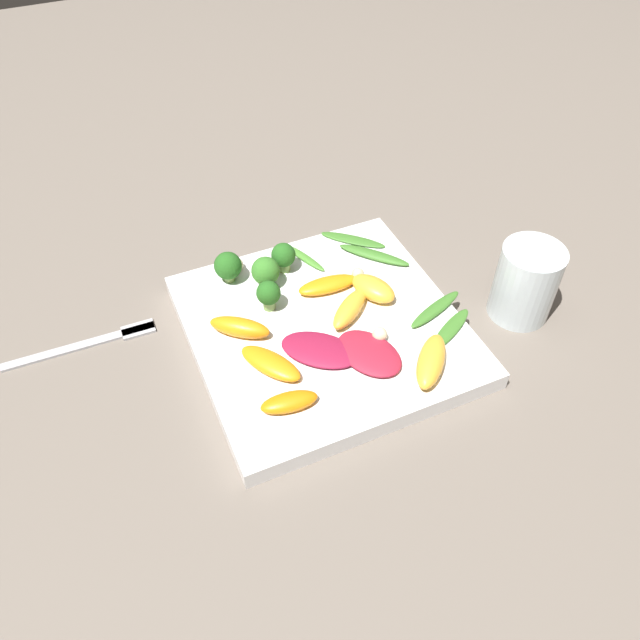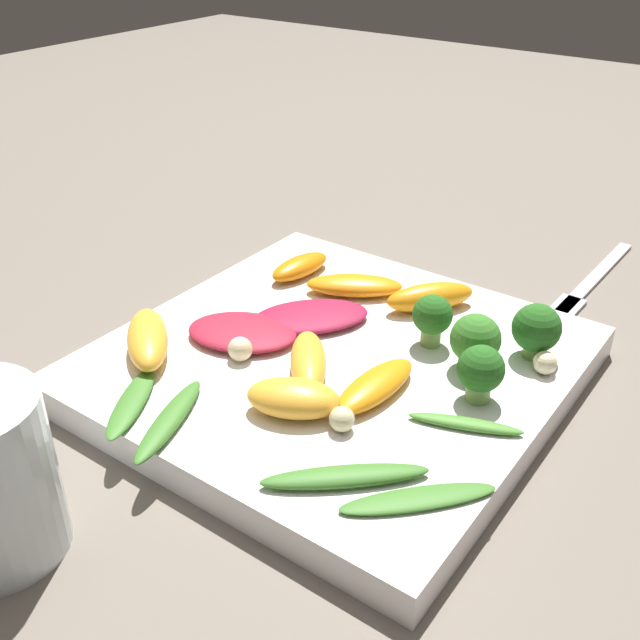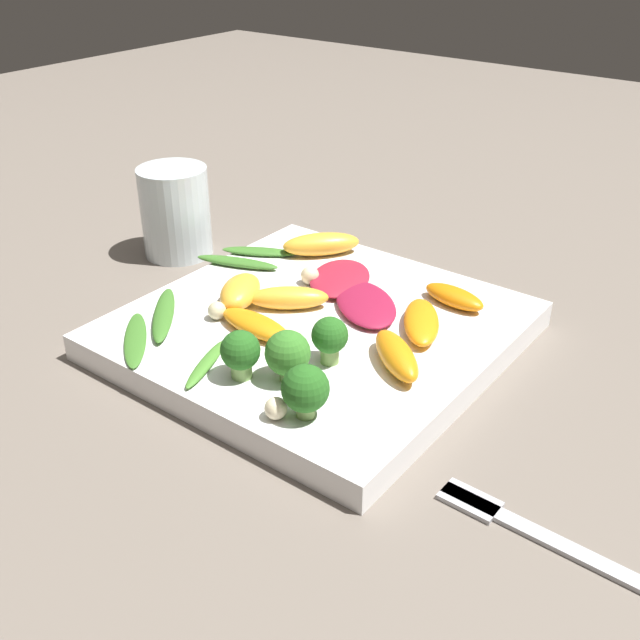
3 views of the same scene
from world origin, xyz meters
name	(u,v)px [view 3 (image 3 of 3)]	position (x,y,z in m)	size (l,w,h in m)	color
ground_plane	(317,342)	(0.00, 0.00, 0.00)	(2.40, 2.40, 0.00)	#6B6056
plate	(317,330)	(0.00, 0.00, 0.01)	(0.29, 0.29, 0.02)	white
drinking_glass	(175,212)	(-0.06, -0.23, 0.05)	(0.07, 0.07, 0.09)	silver
fork	(540,533)	(0.10, 0.24, 0.00)	(0.02, 0.17, 0.01)	#B2B2B7
radicchio_leaf_0	(340,278)	(-0.06, -0.02, 0.03)	(0.09, 0.08, 0.01)	maroon
radicchio_leaf_1	(366,304)	(-0.04, 0.02, 0.03)	(0.09, 0.10, 0.01)	maroon
orange_segment_0	(421,322)	(-0.04, 0.08, 0.03)	(0.08, 0.06, 0.01)	orange
orange_segment_1	(240,291)	(0.02, -0.07, 0.03)	(0.07, 0.05, 0.02)	#FCAD33
orange_segment_2	(256,325)	(0.05, -0.03, 0.03)	(0.03, 0.07, 0.01)	orange
orange_segment_3	(321,244)	(-0.10, -0.07, 0.03)	(0.08, 0.07, 0.02)	#FCAD33
orange_segment_4	(396,355)	(0.02, 0.09, 0.03)	(0.06, 0.07, 0.02)	orange
orange_segment_5	(454,297)	(-0.09, 0.08, 0.03)	(0.03, 0.06, 0.02)	orange
orange_segment_6	(291,296)	(0.00, -0.03, 0.03)	(0.06, 0.07, 0.02)	#FCAD33
broccoli_floret_0	(240,352)	(0.10, 0.01, 0.04)	(0.03, 0.03, 0.04)	#84AD5B
broccoli_floret_1	(305,390)	(0.11, 0.08, 0.04)	(0.03, 0.03, 0.04)	#7A9E51
broccoli_floret_2	(288,354)	(0.08, 0.04, 0.05)	(0.03, 0.03, 0.04)	#7A9E51
broccoli_floret_3	(330,337)	(0.05, 0.05, 0.04)	(0.03, 0.03, 0.04)	#7A9E51
arugula_sprig_0	(135,339)	(0.12, -0.09, 0.03)	(0.07, 0.08, 0.00)	#3D7528
arugula_sprig_1	(164,314)	(0.08, -0.10, 0.03)	(0.08, 0.07, 0.01)	#3D7528
arugula_sprig_2	(206,364)	(0.11, -0.02, 0.03)	(0.07, 0.03, 0.01)	#47842D
arugula_sprig_3	(237,262)	(-0.03, -0.12, 0.03)	(0.04, 0.08, 0.01)	#3D7528
arugula_sprig_4	(259,251)	(-0.07, -0.12, 0.03)	(0.05, 0.07, 0.01)	#3D7528
macadamia_nut_0	(276,408)	(0.13, 0.06, 0.03)	(0.02, 0.02, 0.02)	beige
macadamia_nut_1	(217,311)	(0.05, -0.07, 0.03)	(0.02, 0.02, 0.02)	beige
macadamia_nut_2	(310,275)	(-0.05, -0.04, 0.03)	(0.02, 0.02, 0.02)	beige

